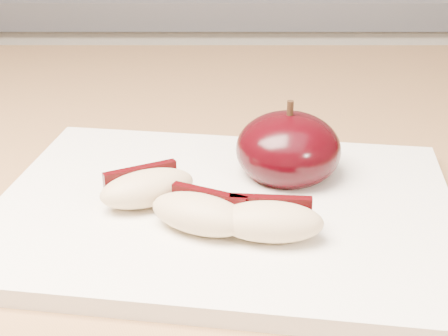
{
  "coord_description": "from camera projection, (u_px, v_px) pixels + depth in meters",
  "views": [
    {
      "loc": [
        -0.01,
        0.02,
        1.11
      ],
      "look_at": [
        -0.01,
        0.38,
        0.94
      ],
      "focal_mm": 50.0,
      "sensor_mm": 36.0,
      "label": 1
    }
  ],
  "objects": [
    {
      "name": "back_cabinet",
      "position": [
        228.0,
        194.0,
        1.35
      ],
      "size": [
        2.4,
        0.62,
        0.94
      ],
      "color": "silver",
      "rests_on": "ground"
    },
    {
      "name": "cutting_board",
      "position": [
        224.0,
        210.0,
        0.42
      ],
      "size": [
        0.33,
        0.26,
        0.01
      ],
      "primitive_type": "cube",
      "rotation": [
        0.0,
        0.0,
        -0.14
      ],
      "color": "white",
      "rests_on": "island_counter"
    },
    {
      "name": "apple_half",
      "position": [
        288.0,
        149.0,
        0.44
      ],
      "size": [
        0.1,
        0.1,
        0.06
      ],
      "rotation": [
        0.0,
        0.0,
        -0.4
      ],
      "color": "black",
      "rests_on": "cutting_board"
    },
    {
      "name": "apple_wedge_a",
      "position": [
        147.0,
        187.0,
        0.41
      ],
      "size": [
        0.07,
        0.06,
        0.02
      ],
      "rotation": [
        0.0,
        0.0,
        0.45
      ],
      "color": "tan",
      "rests_on": "cutting_board"
    },
    {
      "name": "apple_wedge_b",
      "position": [
        201.0,
        213.0,
        0.38
      ],
      "size": [
        0.07,
        0.05,
        0.02
      ],
      "rotation": [
        0.0,
        0.0,
        -0.44
      ],
      "color": "tan",
      "rests_on": "cutting_board"
    },
    {
      "name": "apple_wedge_c",
      "position": [
        270.0,
        220.0,
        0.37
      ],
      "size": [
        0.07,
        0.04,
        0.02
      ],
      "rotation": [
        0.0,
        0.0,
        -0.08
      ],
      "color": "tan",
      "rests_on": "cutting_board"
    }
  ]
}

